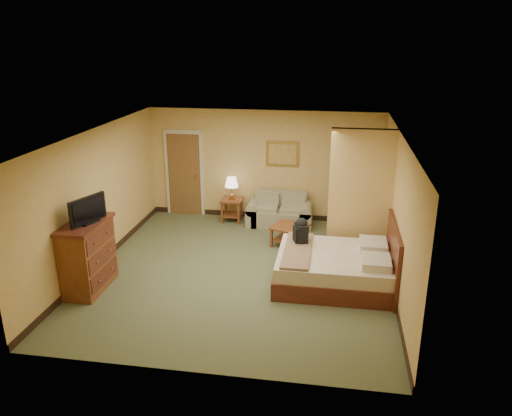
% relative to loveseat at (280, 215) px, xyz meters
% --- Properties ---
extents(floor, '(6.00, 6.00, 0.00)m').
position_rel_loveseat_xyz_m(floor, '(-0.43, -2.57, -0.25)').
color(floor, '#535A3A').
rests_on(floor, ground).
extents(ceiling, '(6.00, 6.00, 0.00)m').
position_rel_loveseat_xyz_m(ceiling, '(-0.43, -2.57, 2.35)').
color(ceiling, white).
rests_on(ceiling, back_wall).
extents(back_wall, '(5.50, 0.02, 2.60)m').
position_rel_loveseat_xyz_m(back_wall, '(-0.43, 0.43, 1.05)').
color(back_wall, tan).
rests_on(back_wall, floor).
extents(left_wall, '(0.02, 6.00, 2.60)m').
position_rel_loveseat_xyz_m(left_wall, '(-3.18, -2.57, 1.05)').
color(left_wall, tan).
rests_on(left_wall, floor).
extents(right_wall, '(0.02, 6.00, 2.60)m').
position_rel_loveseat_xyz_m(right_wall, '(2.32, -2.57, 1.05)').
color(right_wall, tan).
rests_on(right_wall, floor).
extents(partition, '(1.20, 0.15, 2.60)m').
position_rel_loveseat_xyz_m(partition, '(1.72, -1.64, 1.05)').
color(partition, tan).
rests_on(partition, floor).
extents(door, '(0.94, 0.16, 2.10)m').
position_rel_loveseat_xyz_m(door, '(-2.38, 0.40, 0.79)').
color(door, beige).
rests_on(door, floor).
extents(baseboard, '(5.50, 0.02, 0.12)m').
position_rel_loveseat_xyz_m(baseboard, '(-0.43, 0.42, -0.19)').
color(baseboard, black).
rests_on(baseboard, floor).
extents(loveseat, '(1.50, 0.70, 0.76)m').
position_rel_loveseat_xyz_m(loveseat, '(0.00, 0.00, 0.00)').
color(loveseat, gray).
rests_on(loveseat, floor).
extents(side_table, '(0.49, 0.49, 0.54)m').
position_rel_loveseat_xyz_m(side_table, '(-1.15, 0.08, 0.11)').
color(side_table, brown).
rests_on(side_table, floor).
extents(table_lamp, '(0.32, 0.32, 0.53)m').
position_rel_loveseat_xyz_m(table_lamp, '(-1.15, 0.08, 0.70)').
color(table_lamp, '#AB7C3F').
rests_on(table_lamp, side_table).
extents(coffee_table, '(0.85, 0.85, 0.43)m').
position_rel_loveseat_xyz_m(coffee_table, '(0.35, -1.15, 0.06)').
color(coffee_table, brown).
rests_on(coffee_table, floor).
extents(wall_picture, '(0.77, 0.04, 0.60)m').
position_rel_loveseat_xyz_m(wall_picture, '(0.00, 0.41, 1.35)').
color(wall_picture, '#B78E3F').
rests_on(wall_picture, back_wall).
extents(dresser, '(0.61, 1.16, 1.24)m').
position_rel_loveseat_xyz_m(dresser, '(-2.91, -3.62, 0.38)').
color(dresser, brown).
rests_on(dresser, floor).
extents(tv, '(0.31, 0.72, 0.46)m').
position_rel_loveseat_xyz_m(tv, '(-2.81, -3.62, 1.21)').
color(tv, black).
rests_on(tv, dresser).
extents(bed, '(2.11, 1.79, 1.16)m').
position_rel_loveseat_xyz_m(bed, '(1.38, -2.74, 0.07)').
color(bed, '#4D1C12').
rests_on(bed, floor).
extents(backpack, '(0.28, 0.34, 0.50)m').
position_rel_loveseat_xyz_m(backpack, '(0.67, -2.37, 0.58)').
color(backpack, black).
rests_on(backpack, bed).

